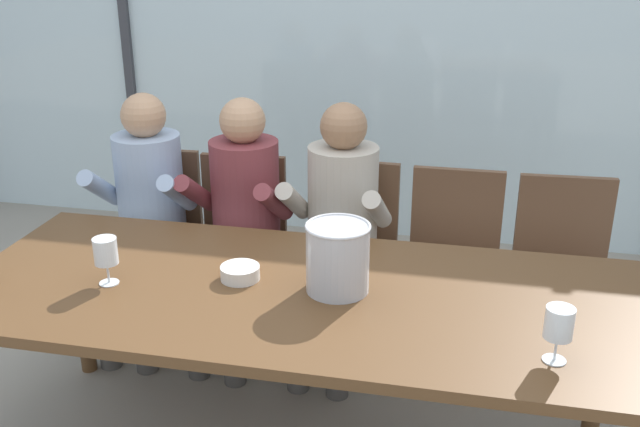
% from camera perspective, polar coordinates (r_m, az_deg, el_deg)
% --- Properties ---
extents(ground, '(14.00, 14.00, 0.00)m').
position_cam_1_polar(ground, '(3.75, 2.10, -9.16)').
color(ground, '#9E9384').
extents(window_glass_panel, '(7.62, 0.03, 2.60)m').
position_cam_1_polar(window_glass_panel, '(4.55, 5.29, 13.74)').
color(window_glass_panel, silver).
rests_on(window_glass_panel, ground).
extents(window_mullion_left, '(0.06, 0.06, 2.60)m').
position_cam_1_polar(window_mullion_left, '(5.03, -15.12, 13.86)').
color(window_mullion_left, '#38383D').
rests_on(window_mullion_left, ground).
extents(hillside_vineyard, '(13.62, 2.40, 1.48)m').
position_cam_1_polar(hillside_vineyard, '(8.92, 8.74, 13.79)').
color(hillside_vineyard, '#568942').
rests_on(hillside_vineyard, ground).
extents(dining_table, '(2.42, 0.99, 0.74)m').
position_cam_1_polar(dining_table, '(2.56, -1.65, -7.35)').
color(dining_table, brown).
rests_on(dining_table, ground).
extents(chair_near_curtain, '(0.47, 0.47, 0.90)m').
position_cam_1_polar(chair_near_curtain, '(3.70, -12.91, -1.01)').
color(chair_near_curtain, brown).
rests_on(chair_near_curtain, ground).
extents(chair_left_of_center, '(0.46, 0.46, 0.90)m').
position_cam_1_polar(chair_left_of_center, '(3.54, -6.36, -1.64)').
color(chair_left_of_center, brown).
rests_on(chair_left_of_center, ground).
extents(chair_center, '(0.46, 0.46, 0.90)m').
position_cam_1_polar(chair_center, '(3.44, 2.42, -2.23)').
color(chair_center, brown).
rests_on(chair_center, ground).
extents(chair_right_of_center, '(0.44, 0.44, 0.90)m').
position_cam_1_polar(chair_right_of_center, '(3.37, 10.52, -3.06)').
color(chair_right_of_center, brown).
rests_on(chair_right_of_center, ground).
extents(chair_near_window_right, '(0.46, 0.46, 0.90)m').
position_cam_1_polar(chair_near_window_right, '(3.40, 18.68, -3.69)').
color(chair_near_window_right, brown).
rests_on(chair_near_window_right, ground).
extents(person_pale_blue_shirt, '(0.47, 0.62, 1.22)m').
position_cam_1_polar(person_pale_blue_shirt, '(3.51, -13.75, 0.73)').
color(person_pale_blue_shirt, '#9EB2D1').
rests_on(person_pale_blue_shirt, ground).
extents(person_maroon_top, '(0.49, 0.63, 1.22)m').
position_cam_1_polar(person_maroon_top, '(3.34, -6.42, 0.15)').
color(person_maroon_top, brown).
rests_on(person_maroon_top, ground).
extents(person_beige_jumper, '(0.48, 0.63, 1.22)m').
position_cam_1_polar(person_beige_jumper, '(3.23, 1.39, -0.48)').
color(person_beige_jumper, '#B7AD9E').
rests_on(person_beige_jumper, ground).
extents(ice_bucket_primary, '(0.23, 0.23, 0.25)m').
position_cam_1_polar(ice_bucket_primary, '(2.47, 1.41, -3.46)').
color(ice_bucket_primary, '#B7B7BC').
rests_on(ice_bucket_primary, dining_table).
extents(tasting_bowl, '(0.14, 0.14, 0.05)m').
position_cam_1_polar(tasting_bowl, '(2.60, -6.35, -4.68)').
color(tasting_bowl, silver).
rests_on(tasting_bowl, dining_table).
extents(wine_glass_by_left_taster, '(0.08, 0.08, 0.17)m').
position_cam_1_polar(wine_glass_by_left_taster, '(2.63, -16.62, -3.04)').
color(wine_glass_by_left_taster, silver).
rests_on(wine_glass_by_left_taster, dining_table).
extents(wine_glass_center_pour, '(0.08, 0.08, 0.17)m').
position_cam_1_polar(wine_glass_center_pour, '(2.19, 18.41, -8.42)').
color(wine_glass_center_pour, silver).
rests_on(wine_glass_center_pour, dining_table).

